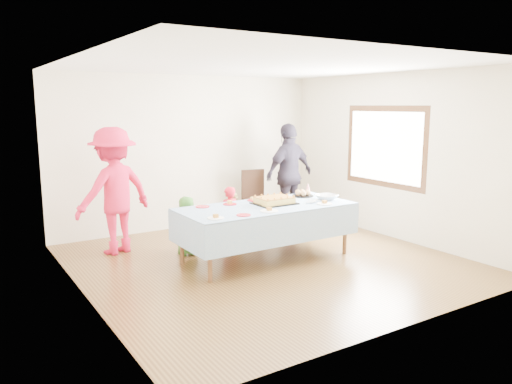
# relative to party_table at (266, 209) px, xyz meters

# --- Properties ---
(ground) EXTENTS (5.00, 5.00, 0.00)m
(ground) POSITION_rel_party_table_xyz_m (-0.06, -0.11, -0.72)
(ground) COLOR #4A2F15
(ground) RESTS_ON ground
(room_walls) EXTENTS (5.04, 5.04, 2.72)m
(room_walls) POSITION_rel_party_table_xyz_m (-0.00, -0.11, 1.05)
(room_walls) COLOR beige
(room_walls) RESTS_ON ground
(party_table) EXTENTS (2.50, 1.10, 0.78)m
(party_table) POSITION_rel_party_table_xyz_m (0.00, 0.00, 0.00)
(party_table) COLOR #522F1C
(party_table) RESTS_ON ground
(birthday_cake) EXTENTS (0.58, 0.45, 0.10)m
(birthday_cake) POSITION_rel_party_table_xyz_m (0.17, 0.04, 0.10)
(birthday_cake) COLOR black
(birthday_cake) RESTS_ON party_table
(rolls_tray) EXTENTS (0.33, 0.33, 0.10)m
(rolls_tray) POSITION_rel_party_table_xyz_m (0.88, 0.30, 0.10)
(rolls_tray) COLOR black
(rolls_tray) RESTS_ON party_table
(punch_bowl) EXTENTS (0.32, 0.32, 0.08)m
(punch_bowl) POSITION_rel_party_table_xyz_m (1.01, -0.12, 0.09)
(punch_bowl) COLOR silver
(punch_bowl) RESTS_ON party_table
(party_hat) EXTENTS (0.10, 0.10, 0.18)m
(party_hat) POSITION_rel_party_table_xyz_m (1.09, 0.44, 0.14)
(party_hat) COLOR silver
(party_hat) RESTS_ON party_table
(fork_pile) EXTENTS (0.24, 0.18, 0.07)m
(fork_pile) POSITION_rel_party_table_xyz_m (0.68, -0.18, 0.09)
(fork_pile) COLOR white
(fork_pile) RESTS_ON party_table
(plate_red_far_a) EXTENTS (0.20, 0.20, 0.01)m
(plate_red_far_a) POSITION_rel_party_table_xyz_m (-0.81, 0.40, 0.06)
(plate_red_far_a) COLOR red
(plate_red_far_a) RESTS_ON party_table
(plate_red_far_b) EXTENTS (0.20, 0.20, 0.01)m
(plate_red_far_b) POSITION_rel_party_table_xyz_m (-0.40, 0.35, 0.06)
(plate_red_far_b) COLOR red
(plate_red_far_b) RESTS_ON party_table
(plate_red_far_c) EXTENTS (0.17, 0.17, 0.01)m
(plate_red_far_c) POSITION_rel_party_table_xyz_m (0.03, 0.41, 0.06)
(plate_red_far_c) COLOR red
(plate_red_far_c) RESTS_ON party_table
(plate_red_far_d) EXTENTS (0.16, 0.16, 0.01)m
(plate_red_far_d) POSITION_rel_party_table_xyz_m (0.52, 0.44, 0.06)
(plate_red_far_d) COLOR red
(plate_red_far_d) RESTS_ON party_table
(plate_red_near) EXTENTS (0.19, 0.19, 0.01)m
(plate_red_near) POSITION_rel_party_table_xyz_m (-0.60, -0.37, 0.06)
(plate_red_near) COLOR red
(plate_red_near) RESTS_ON party_table
(plate_white_left) EXTENTS (0.22, 0.22, 0.01)m
(plate_white_left) POSITION_rel_party_table_xyz_m (-0.98, -0.34, 0.06)
(plate_white_left) COLOR white
(plate_white_left) RESTS_ON party_table
(plate_white_mid) EXTENTS (0.24, 0.24, 0.01)m
(plate_white_mid) POSITION_rel_party_table_xyz_m (-0.18, -0.34, 0.06)
(plate_white_mid) COLOR white
(plate_white_mid) RESTS_ON party_table
(plate_white_right) EXTENTS (0.22, 0.22, 0.01)m
(plate_white_right) POSITION_rel_party_table_xyz_m (0.76, -0.36, 0.06)
(plate_white_right) COLOR white
(plate_white_right) RESTS_ON party_table
(dining_chair) EXTENTS (0.51, 0.51, 1.01)m
(dining_chair) POSITION_rel_party_table_xyz_m (0.99, 1.86, -0.16)
(dining_chair) COLOR black
(dining_chair) RESTS_ON ground
(toddler_left) EXTENTS (0.36, 0.25, 0.96)m
(toddler_left) POSITION_rel_party_table_xyz_m (-0.17, 0.79, -0.25)
(toddler_left) COLOR red
(toddler_left) RESTS_ON ground
(toddler_mid) EXTENTS (0.43, 0.28, 0.88)m
(toddler_mid) POSITION_rel_party_table_xyz_m (-0.87, 0.79, -0.29)
(toddler_mid) COLOR #377326
(toddler_mid) RESTS_ON ground
(toddler_right) EXTENTS (0.48, 0.43, 0.82)m
(toddler_right) POSITION_rel_party_table_xyz_m (-0.03, 0.94, -0.32)
(toddler_right) COLOR tan
(toddler_right) RESTS_ON ground
(adult_left) EXTENTS (1.36, 1.01, 1.87)m
(adult_left) POSITION_rel_party_table_xyz_m (-1.72, 1.47, 0.21)
(adult_left) COLOR red
(adult_left) RESTS_ON ground
(adult_right) EXTENTS (1.15, 0.63, 1.86)m
(adult_right) POSITION_rel_party_table_xyz_m (1.55, 1.57, 0.20)
(adult_right) COLOR #2B2634
(adult_right) RESTS_ON ground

